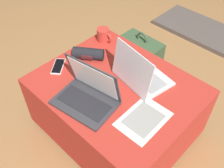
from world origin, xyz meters
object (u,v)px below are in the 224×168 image
object	(u,v)px
laptop_near	(88,94)
cell_phone	(58,66)
paper_sheet	(143,119)
backpack	(141,61)
wrist_brace	(88,53)
laptop_far	(140,75)
coffee_mug	(104,35)

from	to	relation	value
laptop_near	cell_phone	distance (m)	0.38
cell_phone	paper_sheet	size ratio (longest dim) A/B	0.54
laptop_near	backpack	size ratio (longest dim) A/B	0.78
laptop_near	wrist_brace	distance (m)	0.40
laptop_far	paper_sheet	xyz separation A→B (m)	(0.21, -0.22, -0.05)
paper_sheet	coffee_mug	bearing A→B (deg)	150.50
backpack	paper_sheet	distance (m)	0.85
cell_phone	backpack	size ratio (longest dim) A/B	0.33
laptop_far	backpack	distance (m)	0.60
laptop_far	wrist_brace	world-z (taller)	laptop_far
cell_phone	wrist_brace	bearing A→B (deg)	30.76
laptop_near	wrist_brace	xyz separation A→B (m)	(-0.29, 0.27, -0.01)
backpack	coffee_mug	xyz separation A→B (m)	(-0.18, -0.26, 0.31)
coffee_mug	laptop_far	bearing A→B (deg)	-17.73
backpack	laptop_far	bearing A→B (deg)	126.80
laptop_far	paper_sheet	bearing A→B (deg)	144.50
laptop_near	cell_phone	size ratio (longest dim) A/B	2.39
laptop_near	paper_sheet	world-z (taller)	laptop_near
laptop_near	wrist_brace	size ratio (longest dim) A/B	1.77
laptop_near	laptop_far	xyz separation A→B (m)	(0.11, 0.34, 0.00)
backpack	wrist_brace	size ratio (longest dim) A/B	2.27
laptop_near	coffee_mug	size ratio (longest dim) A/B	2.91
paper_sheet	coffee_mug	distance (m)	0.78
laptop_near	cell_phone	xyz separation A→B (m)	(-0.37, 0.06, -0.05)
backpack	cell_phone	bearing A→B (deg)	76.00
laptop_far	cell_phone	world-z (taller)	laptop_far
laptop_near	cell_phone	bearing A→B (deg)	161.34
laptop_near	backpack	bearing A→B (deg)	95.07
backpack	wrist_brace	bearing A→B (deg)	78.71
cell_phone	backpack	xyz separation A→B (m)	(0.18, 0.69, -0.27)
cell_phone	wrist_brace	world-z (taller)	wrist_brace
wrist_brace	coffee_mug	xyz separation A→B (m)	(-0.07, 0.22, 0.01)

